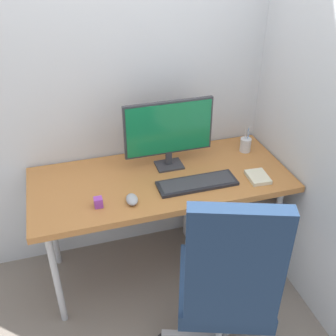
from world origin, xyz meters
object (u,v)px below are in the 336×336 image
(keyboard, at_px, (197,183))
(notebook, at_px, (258,177))
(mouse, at_px, (132,199))
(filing_cabinet, at_px, (226,221))
(office_chair, at_px, (227,284))
(monitor, at_px, (169,130))
(pen_holder, at_px, (246,144))
(desk_clamp_accessory, at_px, (98,202))

(keyboard, bearing_deg, notebook, -7.06)
(mouse, bearing_deg, filing_cabinet, 20.43)
(mouse, bearing_deg, office_chair, -56.86)
(monitor, xyz_separation_m, keyboard, (0.10, -0.25, -0.23))
(filing_cabinet, relative_size, keyboard, 1.21)
(mouse, bearing_deg, monitor, 49.27)
(filing_cabinet, distance_m, pen_holder, 0.54)
(pen_holder, bearing_deg, filing_cabinet, -140.05)
(office_chair, bearing_deg, monitor, 91.40)
(office_chair, relative_size, desk_clamp_accessory, 21.29)
(keyboard, xyz_separation_m, desk_clamp_accessory, (-0.57, -0.04, 0.02))
(office_chair, relative_size, pen_holder, 6.56)
(filing_cabinet, relative_size, pen_holder, 3.18)
(office_chair, bearing_deg, keyboard, 83.19)
(mouse, relative_size, desk_clamp_accessory, 1.82)
(keyboard, distance_m, desk_clamp_accessory, 0.58)
(office_chair, relative_size, mouse, 11.67)
(monitor, distance_m, notebook, 0.59)
(keyboard, distance_m, notebook, 0.37)
(filing_cabinet, xyz_separation_m, pen_holder, (0.15, 0.13, 0.51))
(monitor, relative_size, notebook, 3.54)
(mouse, relative_size, pen_holder, 0.56)
(office_chair, distance_m, keyboard, 0.64)
(monitor, height_order, keyboard, monitor)
(notebook, bearing_deg, mouse, -174.81)
(mouse, bearing_deg, notebook, 4.51)
(filing_cabinet, relative_size, monitor, 1.04)
(desk_clamp_accessory, bearing_deg, office_chair, -49.35)
(filing_cabinet, xyz_separation_m, monitor, (-0.38, 0.10, 0.70))
(office_chair, distance_m, mouse, 0.67)
(keyboard, xyz_separation_m, mouse, (-0.40, -0.06, 0.01))
(office_chair, height_order, pen_holder, office_chair)
(mouse, bearing_deg, pen_holder, 25.41)
(notebook, bearing_deg, filing_cabinet, 116.63)
(office_chair, bearing_deg, mouse, 119.69)
(office_chair, relative_size, keyboard, 2.50)
(mouse, height_order, desk_clamp_accessory, desk_clamp_accessory)
(keyboard, relative_size, notebook, 3.05)
(office_chair, bearing_deg, desk_clamp_accessory, 130.65)
(filing_cabinet, bearing_deg, monitor, 165.04)
(monitor, xyz_separation_m, mouse, (-0.30, -0.31, -0.22))
(desk_clamp_accessory, bearing_deg, keyboard, 4.12)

